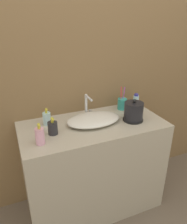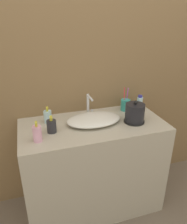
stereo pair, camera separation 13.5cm
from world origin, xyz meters
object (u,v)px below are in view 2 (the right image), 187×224
faucet (89,104)px  toothbrush_cup (125,105)px  lotion_bottle (52,126)px  mouthwash_bottle (48,117)px  hand_cream_bottle (140,103)px  electric_kettle (135,114)px  shampoo_bottle (37,133)px

faucet → toothbrush_cup: 0.34m
lotion_bottle → mouthwash_bottle: mouthwash_bottle is taller
toothbrush_cup → lotion_bottle: bearing=-163.4°
faucet → hand_cream_bottle: (0.46, -0.01, -0.04)m
electric_kettle → toothbrush_cup: bearing=82.5°
mouthwash_bottle → hand_cream_bottle: mouthwash_bottle is taller
faucet → shampoo_bottle: size_ratio=1.24×
electric_kettle → mouthwash_bottle: (-0.64, 0.19, -0.02)m
hand_cream_bottle → shampoo_bottle: bearing=-162.9°
shampoo_bottle → mouthwash_bottle: 0.28m
shampoo_bottle → lotion_bottle: bearing=41.9°
lotion_bottle → shampoo_bottle: 0.14m
mouthwash_bottle → hand_cream_bottle: bearing=1.4°
shampoo_bottle → faucet: bearing=32.8°
lotion_bottle → hand_cream_bottle: 0.82m
electric_kettle → toothbrush_cup: 0.23m
hand_cream_bottle → electric_kettle: bearing=-126.7°
electric_kettle → mouthwash_bottle: size_ratio=1.36×
faucet → lotion_bottle: bearing=-150.5°
toothbrush_cup → lotion_bottle: size_ratio=1.62×
electric_kettle → toothbrush_cup: (0.03, 0.23, -0.02)m
toothbrush_cup → shampoo_bottle: toothbrush_cup is taller
hand_cream_bottle → toothbrush_cup: bearing=173.2°
toothbrush_cup → hand_cream_bottle: (0.13, -0.02, 0.01)m
hand_cream_bottle → lotion_bottle: bearing=-167.1°
toothbrush_cup → hand_cream_bottle: toothbrush_cup is taller
faucet → mouthwash_bottle: faucet is taller
faucet → shampoo_bottle: bearing=-147.2°
faucet → shampoo_bottle: 0.53m
toothbrush_cup → shampoo_bottle: 0.83m
lotion_bottle → shampoo_bottle: shampoo_bottle is taller
electric_kettle → hand_cream_bottle: (0.16, 0.21, -0.01)m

